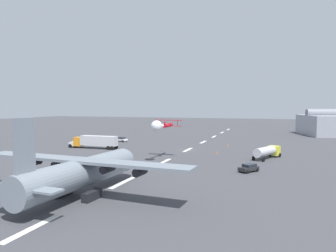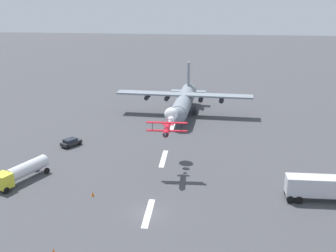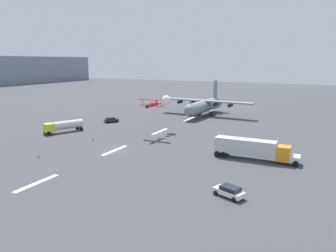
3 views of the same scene
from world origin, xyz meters
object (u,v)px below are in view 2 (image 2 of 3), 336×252
(stunt_biplane_red, at_px, (170,118))
(fuel_tanker_truck, at_px, (21,171))
(semi_truck_orange, at_px, (335,188))
(traffic_cone_near, at_px, (53,251))
(airport_staff_sedan, at_px, (71,142))
(traffic_cone_far, at_px, (93,194))
(cargo_transport_plane, at_px, (183,102))

(stunt_biplane_red, bearing_deg, fuel_tanker_truck, 115.63)
(stunt_biplane_red, xyz_separation_m, semi_truck_orange, (-12.94, -25.17, -5.76))
(stunt_biplane_red, distance_m, traffic_cone_near, 32.46)
(fuel_tanker_truck, bearing_deg, stunt_biplane_red, -64.37)
(airport_staff_sedan, relative_size, traffic_cone_far, 5.79)
(cargo_transport_plane, bearing_deg, fuel_tanker_truck, 148.98)
(cargo_transport_plane, relative_size, traffic_cone_far, 43.45)
(stunt_biplane_red, xyz_separation_m, traffic_cone_far, (-14.80, 10.21, -7.52))
(stunt_biplane_red, height_order, semi_truck_orange, stunt_biplane_red)
(cargo_transport_plane, distance_m, semi_truck_orange, 47.74)
(fuel_tanker_truck, relative_size, traffic_cone_near, 13.11)
(semi_truck_orange, relative_size, traffic_cone_near, 20.12)
(semi_truck_orange, distance_m, airport_staff_sedan, 48.67)
(cargo_transport_plane, height_order, traffic_cone_near, cargo_transport_plane)
(fuel_tanker_truck, bearing_deg, airport_staff_sedan, -9.96)
(fuel_tanker_truck, xyz_separation_m, airport_staff_sedan, (16.35, -2.87, -0.94))
(fuel_tanker_truck, bearing_deg, cargo_transport_plane, -31.02)
(stunt_biplane_red, distance_m, airport_staff_sedan, 21.79)
(semi_truck_orange, bearing_deg, traffic_cone_near, 114.71)
(airport_staff_sedan, xyz_separation_m, traffic_cone_far, (-20.23, -9.68, -0.44))
(stunt_biplane_red, bearing_deg, traffic_cone_far, 145.40)
(semi_truck_orange, xyz_separation_m, airport_staff_sedan, (18.37, 45.05, -1.32))
(traffic_cone_near, bearing_deg, airport_staff_sedan, 14.21)
(airport_staff_sedan, distance_m, traffic_cone_far, 22.43)
(fuel_tanker_truck, relative_size, traffic_cone_far, 13.11)
(semi_truck_orange, xyz_separation_m, traffic_cone_near, (-16.65, 36.19, -1.76))
(stunt_biplane_red, bearing_deg, cargo_transport_plane, -1.32)
(cargo_transport_plane, xyz_separation_m, airport_staff_sedan, (-22.57, 20.53, -2.56))
(cargo_transport_plane, distance_m, traffic_cone_far, 44.25)
(semi_truck_orange, height_order, traffic_cone_far, semi_truck_orange)
(fuel_tanker_truck, distance_m, traffic_cone_near, 22.10)
(cargo_transport_plane, height_order, traffic_cone_far, cargo_transport_plane)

